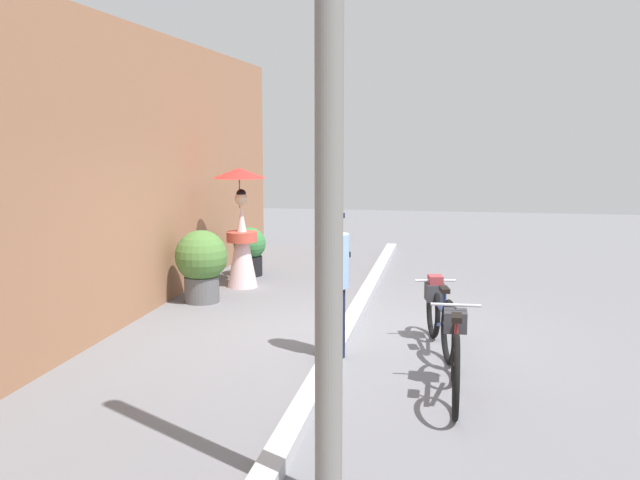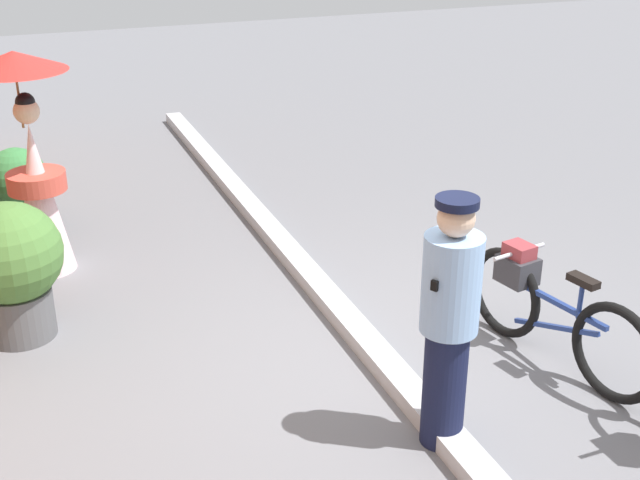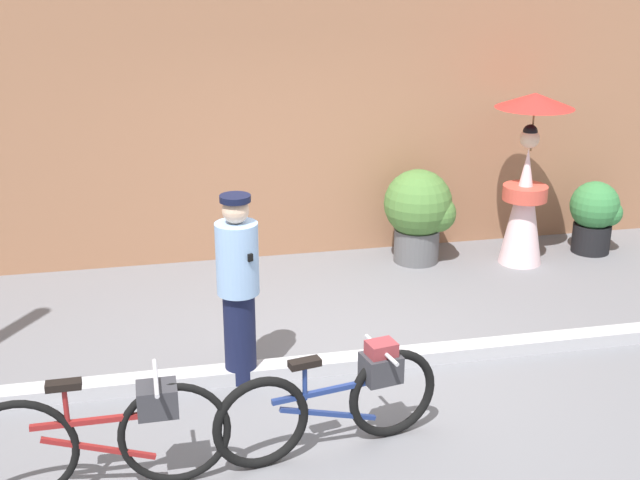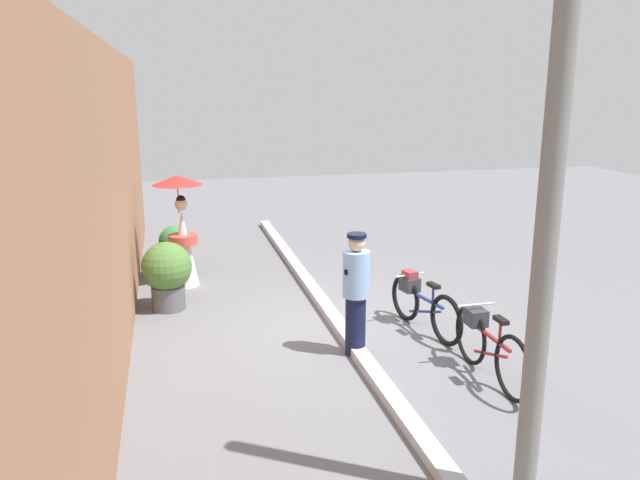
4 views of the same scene
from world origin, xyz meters
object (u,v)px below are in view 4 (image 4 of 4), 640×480
Objects in this scene: potted_plant_by_door at (175,246)px; utility_pole at (548,221)px; person_with_parasol at (182,230)px; bicycle_near_officer at (488,344)px; potted_plant_small at (168,272)px; bicycle_far_side at (422,302)px; person_officer at (356,291)px.

utility_pole is (-7.54, -2.65, 1.94)m from potted_plant_by_door.
person_with_parasol is at bearing 20.94° from utility_pole.
person_with_parasol is 7.20m from utility_pole.
person_with_parasol is (4.43, 3.35, 0.55)m from bicycle_near_officer.
person_with_parasol is at bearing -13.08° from potted_plant_small.
person_with_parasol reaches higher than potted_plant_by_door.
potted_plant_small is at bearing 166.92° from person_with_parasol.
potted_plant_by_door is (5.38, 3.47, 0.03)m from bicycle_near_officer.
bicycle_far_side is at bearing -139.01° from potted_plant_by_door.
bicycle_near_officer is 0.36× the size of utility_pole.
bicycle_far_side is 1.34m from person_officer.
person_with_parasol reaches higher than bicycle_near_officer.
person_officer is 0.33× the size of utility_pole.
person_with_parasol is 1.80× the size of potted_plant_small.
potted_plant_small is at bearing 63.29° from bicycle_far_side.
utility_pole is at bearing 159.16° from bicycle_near_officer.
bicycle_near_officer is 1.03× the size of bicycle_far_side.
person_officer reaches higher than bicycle_near_officer.
person_officer reaches higher than potted_plant_small.
potted_plant_by_door is 0.79× the size of potted_plant_small.
potted_plant_small reaches higher than bicycle_near_officer.
bicycle_far_side is 3.85m from potted_plant_small.
person_officer is (-0.56, 1.14, 0.44)m from bicycle_far_side.
person_officer is at bearing 8.66° from utility_pole.
person_with_parasol is 2.26× the size of potted_plant_by_door.
potted_plant_by_door is (3.80, 3.30, 0.05)m from bicycle_far_side.
potted_plant_by_door is at bearing 26.38° from person_officer.
bicycle_near_officer is 3.04m from utility_pole.
person_officer reaches higher than bicycle_far_side.
person_with_parasol is 1.21m from potted_plant_small.
person_with_parasol is (2.85, 3.18, 0.57)m from bicycle_far_side.
person_officer is at bearing 116.20° from bicycle_far_side.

